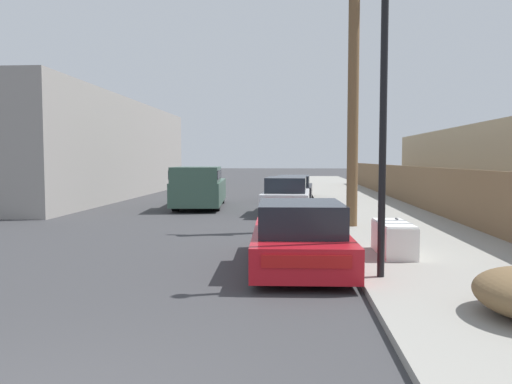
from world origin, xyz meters
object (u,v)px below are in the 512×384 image
Objects in this scene: car_parked_mid at (286,197)px; street_lamp at (383,102)px; pickup_truck at (199,187)px; parked_sports_car_red at (300,237)px; discarded_fridge at (393,238)px; utility_pole at (353,96)px; car_parked_far at (294,189)px.

street_lamp is (1.69, -10.65, 2.37)m from car_parked_mid.
parked_sports_car_red is at bearing 104.88° from pickup_truck.
utility_pole reaches higher than discarded_fridge.
parked_sports_car_red is at bearing -158.39° from discarded_fridge.
pickup_truck is (-3.75, 2.01, 0.24)m from car_parked_mid.
car_parked_far is 11.06m from utility_pole.
utility_pole is 6.48m from street_lamp.
car_parked_far reaches higher than discarded_fridge.
car_parked_mid is 0.56× the size of utility_pole.
parked_sports_car_red is 9.47m from car_parked_mid.
car_parked_far is at bearing -138.98° from pickup_truck.
car_parked_mid is 0.83× the size of street_lamp.
car_parked_far is 0.92× the size of street_lamp.
pickup_truck is at bearing 107.60° from parked_sports_car_red.
parked_sports_car_red is at bearing -85.34° from car_parked_mid.
street_lamp reaches higher than car_parked_mid.
discarded_fridge is 5.61m from utility_pole.
car_parked_far is at bearing 99.08° from utility_pole.
pickup_truck is 0.77× the size of utility_pole.
car_parked_far is 5.82m from pickup_truck.
discarded_fridge is 0.28× the size of pickup_truck.
discarded_fridge is 0.35× the size of car_parked_far.
parked_sports_car_red is 6.41m from utility_pole.
car_parked_mid is at bearing 90.07° from parked_sports_car_red.
street_lamp is (5.44, -12.66, 2.13)m from pickup_truck.
car_parked_mid is (-0.35, 9.46, 0.07)m from parked_sports_car_red.
parked_sports_car_red is at bearing -86.87° from car_parked_far.
utility_pole is at bearing 127.66° from pickup_truck.
street_lamp is (-0.61, -2.02, 2.57)m from discarded_fridge.
utility_pole reaches higher than car_parked_far.
parked_sports_car_red is 0.86× the size of street_lamp.
utility_pole reaches higher than car_parked_mid.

